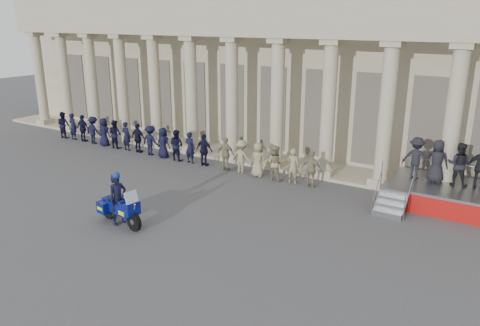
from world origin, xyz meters
name	(u,v)px	position (x,y,z in m)	size (l,w,h in m)	color
ground	(144,217)	(0.00, 0.00, 0.00)	(90.00, 90.00, 0.00)	#434346
building	(311,64)	(0.00, 14.74, 4.52)	(40.00, 12.50, 9.00)	tan
officer_rank	(164,143)	(-4.62, 6.41, 0.82)	(17.61, 0.62, 1.64)	black
reviewing_stand	(441,171)	(9.02, 7.33, 1.37)	(4.20, 4.04, 2.58)	gray
motorcycle	(121,208)	(-0.23, -0.89, 0.63)	(2.26, 1.05, 1.46)	black
rider	(118,198)	(-0.36, -0.88, 0.98)	(0.56, 0.76, 1.99)	black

